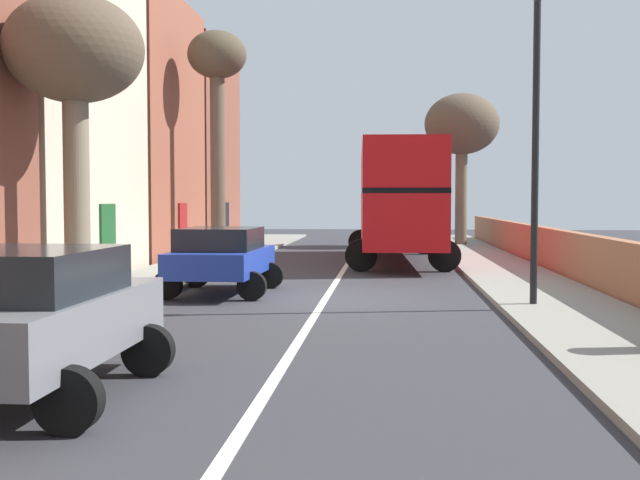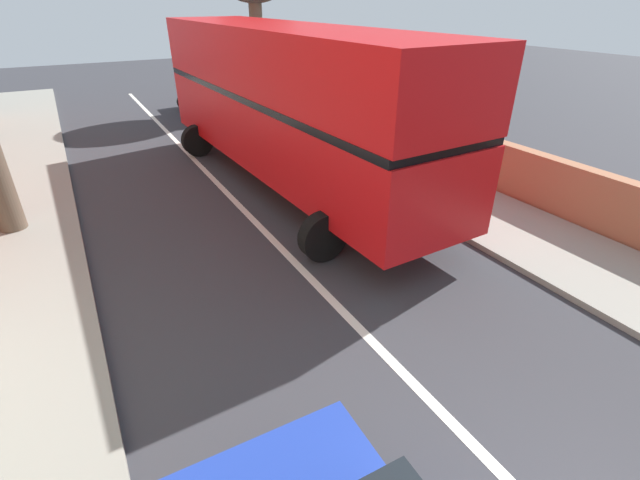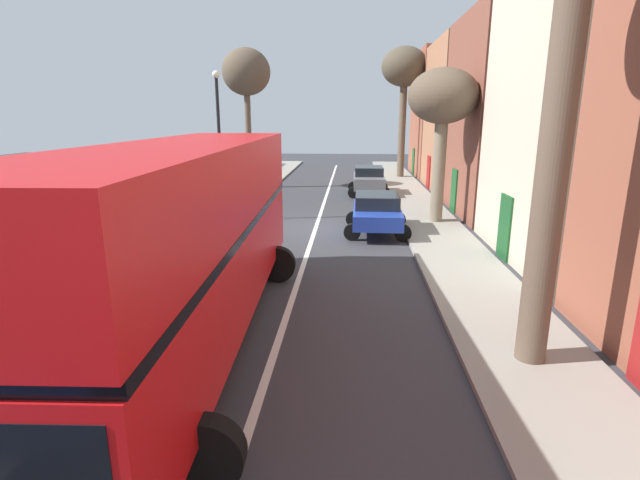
{
  "view_description": "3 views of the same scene",
  "coord_description": "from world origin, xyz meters",
  "px_view_note": "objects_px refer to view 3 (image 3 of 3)",
  "views": [
    {
      "loc": [
        1.37,
        -17.12,
        2.19
      ],
      "look_at": [
        -0.5,
        4.34,
        1.09
      ],
      "focal_mm": 43.43,
      "sensor_mm": 36.0,
      "label": 1
    },
    {
      "loc": [
        -3.28,
        -0.01,
        4.65
      ],
      "look_at": [
        -0.42,
        5.09,
        1.46
      ],
      "focal_mm": 25.12,
      "sensor_mm": 36.0,
      "label": 2
    },
    {
      "loc": [
        -1.47,
        19.43,
        4.52
      ],
      "look_at": [
        -0.68,
        7.55,
        1.44
      ],
      "focal_mm": 26.72,
      "sensor_mm": 36.0,
      "label": 3
    }
  ],
  "objects_px": {
    "parked_car_blue_left_0": "(377,211)",
    "lamppost_right": "(219,134)",
    "double_decker_bus": "(187,233)",
    "street_tree_left_4": "(443,101)",
    "litter_bin_right": "(228,190)",
    "parked_car_grey_left_2": "(369,179)",
    "street_tree_right_1": "(246,74)",
    "street_tree_left_0": "(404,70)"
  },
  "relations": [
    {
      "from": "parked_car_blue_left_0",
      "to": "lamppost_right",
      "type": "distance_m",
      "value": 7.68
    },
    {
      "from": "lamppost_right",
      "to": "double_decker_bus",
      "type": "bearing_deg",
      "value": 102.18
    },
    {
      "from": "street_tree_left_4",
      "to": "litter_bin_right",
      "type": "distance_m",
      "value": 12.4
    },
    {
      "from": "double_decker_bus",
      "to": "parked_car_grey_left_2",
      "type": "distance_m",
      "value": 20.22
    },
    {
      "from": "litter_bin_right",
      "to": "double_decker_bus",
      "type": "bearing_deg",
      "value": 102.11
    },
    {
      "from": "parked_car_blue_left_0",
      "to": "street_tree_right_1",
      "type": "height_order",
      "value": "street_tree_right_1"
    },
    {
      "from": "street_tree_left_4",
      "to": "double_decker_bus",
      "type": "bearing_deg",
      "value": 60.04
    },
    {
      "from": "parked_car_grey_left_2",
      "to": "street_tree_right_1",
      "type": "height_order",
      "value": "street_tree_right_1"
    },
    {
      "from": "parked_car_blue_left_0",
      "to": "litter_bin_right",
      "type": "relative_size",
      "value": 3.75
    },
    {
      "from": "parked_car_grey_left_2",
      "to": "street_tree_right_1",
      "type": "bearing_deg",
      "value": -18.38
    },
    {
      "from": "parked_car_blue_left_0",
      "to": "double_decker_bus",
      "type": "bearing_deg",
      "value": 67.19
    },
    {
      "from": "parked_car_grey_left_2",
      "to": "street_tree_left_4",
      "type": "bearing_deg",
      "value": 108.97
    },
    {
      "from": "street_tree_left_0",
      "to": "lamppost_right",
      "type": "relative_size",
      "value": 1.49
    },
    {
      "from": "parked_car_grey_left_2",
      "to": "street_tree_left_4",
      "type": "xyz_separation_m",
      "value": [
        -2.68,
        7.8,
        4.22
      ]
    },
    {
      "from": "street_tree_left_0",
      "to": "lamppost_right",
      "type": "xyz_separation_m",
      "value": [
        9.49,
        16.04,
        -4.01
      ]
    },
    {
      "from": "double_decker_bus",
      "to": "street_tree_right_1",
      "type": "relative_size",
      "value": 1.35
    },
    {
      "from": "parked_car_grey_left_2",
      "to": "lamppost_right",
      "type": "distance_m",
      "value": 10.65
    },
    {
      "from": "double_decker_bus",
      "to": "lamppost_right",
      "type": "height_order",
      "value": "lamppost_right"
    },
    {
      "from": "street_tree_left_0",
      "to": "litter_bin_right",
      "type": "xyz_separation_m",
      "value": [
        10.49,
        11.31,
        -7.17
      ]
    },
    {
      "from": "parked_car_grey_left_2",
      "to": "litter_bin_right",
      "type": "bearing_deg",
      "value": 20.73
    },
    {
      "from": "street_tree_left_0",
      "to": "litter_bin_right",
      "type": "relative_size",
      "value": 8.91
    },
    {
      "from": "parked_car_grey_left_2",
      "to": "lamppost_right",
      "type": "xyz_separation_m",
      "value": [
        6.8,
        7.68,
        2.86
      ]
    },
    {
      "from": "street_tree_left_0",
      "to": "parked_car_grey_left_2",
      "type": "bearing_deg",
      "value": 72.18
    },
    {
      "from": "street_tree_right_1",
      "to": "parked_car_grey_left_2",
      "type": "bearing_deg",
      "value": 161.62
    },
    {
      "from": "parked_car_grey_left_2",
      "to": "street_tree_left_4",
      "type": "distance_m",
      "value": 9.26
    },
    {
      "from": "double_decker_bus",
      "to": "street_tree_left_4",
      "type": "distance_m",
      "value": 14.06
    },
    {
      "from": "double_decker_bus",
      "to": "parked_car_blue_left_0",
      "type": "relative_size",
      "value": 2.94
    },
    {
      "from": "street_tree_right_1",
      "to": "street_tree_left_4",
      "type": "bearing_deg",
      "value": 135.09
    },
    {
      "from": "parked_car_grey_left_2",
      "to": "litter_bin_right",
      "type": "relative_size",
      "value": 3.73
    },
    {
      "from": "double_decker_bus",
      "to": "street_tree_left_4",
      "type": "xyz_separation_m",
      "value": [
        -6.88,
        -11.94,
        2.82
      ]
    },
    {
      "from": "parked_car_blue_left_0",
      "to": "street_tree_left_0",
      "type": "height_order",
      "value": "street_tree_left_0"
    },
    {
      "from": "parked_car_grey_left_2",
      "to": "lamppost_right",
      "type": "relative_size",
      "value": 0.62
    },
    {
      "from": "parked_car_blue_left_0",
      "to": "lamppost_right",
      "type": "bearing_deg",
      "value": -16.83
    },
    {
      "from": "parked_car_blue_left_0",
      "to": "street_tree_left_0",
      "type": "bearing_deg",
      "value": -98.44
    },
    {
      "from": "parked_car_grey_left_2",
      "to": "parked_car_blue_left_0",
      "type": "bearing_deg",
      "value": 90.01
    },
    {
      "from": "double_decker_bus",
      "to": "parked_car_blue_left_0",
      "type": "bearing_deg",
      "value": -112.81
    },
    {
      "from": "street_tree_left_4",
      "to": "litter_bin_right",
      "type": "xyz_separation_m",
      "value": [
        10.48,
        -4.84,
        -4.52
      ]
    },
    {
      "from": "parked_car_grey_left_2",
      "to": "street_tree_left_4",
      "type": "height_order",
      "value": "street_tree_left_4"
    },
    {
      "from": "parked_car_grey_left_2",
      "to": "litter_bin_right",
      "type": "distance_m",
      "value": 8.35
    },
    {
      "from": "street_tree_left_0",
      "to": "street_tree_left_4",
      "type": "bearing_deg",
      "value": 89.98
    },
    {
      "from": "street_tree_left_0",
      "to": "lamppost_right",
      "type": "bearing_deg",
      "value": 59.4
    },
    {
      "from": "parked_car_grey_left_2",
      "to": "street_tree_left_0",
      "type": "height_order",
      "value": "street_tree_left_0"
    }
  ]
}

